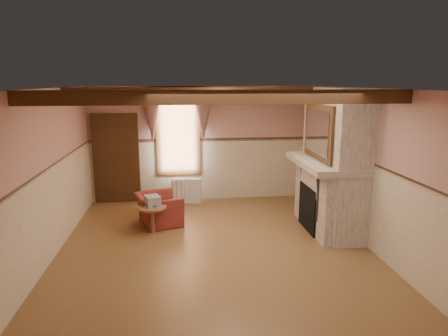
{
  "coord_description": "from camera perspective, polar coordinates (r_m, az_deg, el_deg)",
  "views": [
    {
      "loc": [
        -0.59,
        -6.73,
        2.92
      ],
      "look_at": [
        0.27,
        0.8,
        1.26
      ],
      "focal_mm": 32.0,
      "sensor_mm": 36.0,
      "label": 1
    }
  ],
  "objects": [
    {
      "name": "window",
      "position": [
        9.78,
        -6.58,
        4.81
      ],
      "size": [
        1.06,
        0.08,
        2.02
      ],
      "primitive_type": "cube",
      "color": "white",
      "rests_on": "wall_back"
    },
    {
      "name": "bowl",
      "position": [
        8.22,
        13.76,
        1.79
      ],
      "size": [
        0.37,
        0.37,
        0.09
      ],
      "primitive_type": "imported",
      "color": "brown",
      "rests_on": "mantel"
    },
    {
      "name": "candle_red",
      "position": [
        7.35,
        16.28,
        0.71
      ],
      "size": [
        0.06,
        0.06,
        0.16
      ],
      "primitive_type": "cylinder",
      "color": "#B11715",
      "rests_on": "mantel"
    },
    {
      "name": "wall_right",
      "position": [
        7.67,
        19.43,
        0.2
      ],
      "size": [
        0.02,
        6.0,
        2.8
      ],
      "primitive_type": "cube",
      "color": "tan",
      "rests_on": "floor"
    },
    {
      "name": "ceiling_beam_front",
      "position": [
        5.57,
        -0.46,
        10.08
      ],
      "size": [
        5.5,
        0.18,
        0.2
      ],
      "primitive_type": "cube",
      "color": "black",
      "rests_on": "ceiling"
    },
    {
      "name": "overmantel_mirror",
      "position": [
        7.85,
        13.28,
        5.07
      ],
      "size": [
        0.06,
        1.44,
        1.04
      ],
      "primitive_type": "cube",
      "color": "silver",
      "rests_on": "fireplace"
    },
    {
      "name": "wall_back",
      "position": [
        9.87,
        -3.05,
        3.47
      ],
      "size": [
        5.5,
        0.02,
        2.8
      ],
      "primitive_type": "cube",
      "color": "tan",
      "rests_on": "floor"
    },
    {
      "name": "armchair",
      "position": [
        8.43,
        -9.35,
        -5.85
      ],
      "size": [
        1.08,
        1.16,
        0.62
      ],
      "primitive_type": "imported",
      "rotation": [
        0.0,
        0.0,
        1.87
      ],
      "color": "maroon",
      "rests_on": "floor"
    },
    {
      "name": "mantel",
      "position": [
        8.02,
        14.31,
        0.73
      ],
      "size": [
        1.05,
        2.05,
        0.12
      ],
      "primitive_type": "cube",
      "color": "gray",
      "rests_on": "fireplace"
    },
    {
      "name": "wall_left",
      "position": [
        7.23,
        -23.76,
        -0.86
      ],
      "size": [
        0.02,
        6.0,
        2.8
      ],
      "primitive_type": "cube",
      "color": "tan",
      "rests_on": "floor"
    },
    {
      "name": "wall_front",
      "position": [
        4.07,
        2.31,
        -9.58
      ],
      "size": [
        5.5,
        0.02,
        2.8
      ],
      "primitive_type": "cube",
      "color": "tan",
      "rests_on": "floor"
    },
    {
      "name": "chair_rail",
      "position": [
        6.91,
        -1.5,
        0.47
      ],
      "size": [
        5.5,
        6.0,
        0.08
      ],
      "primitive_type": null,
      "color": "black",
      "rests_on": "wainscot"
    },
    {
      "name": "wainscot",
      "position": [
        7.1,
        -1.47,
        -5.46
      ],
      "size": [
        5.5,
        6.0,
        1.5
      ],
      "primitive_type": null,
      "color": "beige",
      "rests_on": "floor"
    },
    {
      "name": "radiator",
      "position": [
        9.79,
        -5.4,
        -3.23
      ],
      "size": [
        0.72,
        0.29,
        0.6
      ],
      "primitive_type": "cube",
      "rotation": [
        0.0,
        0.0,
        -0.16
      ],
      "color": "silver",
      "rests_on": "floor"
    },
    {
      "name": "jar_yellow",
      "position": [
        7.72,
        15.12,
        1.17
      ],
      "size": [
        0.06,
        0.06,
        0.12
      ],
      "primitive_type": "cylinder",
      "color": "gold",
      "rests_on": "mantel"
    },
    {
      "name": "oil_lamp",
      "position": [
        8.17,
        13.87,
        2.4
      ],
      "size": [
        0.11,
        0.11,
        0.28
      ],
      "primitive_type": "cylinder",
      "color": "#B69433",
      "rests_on": "mantel"
    },
    {
      "name": "firebox",
      "position": [
        8.16,
        12.35,
        -5.57
      ],
      "size": [
        0.2,
        0.95,
        0.9
      ],
      "primitive_type": "cube",
      "color": "black",
      "rests_on": "floor"
    },
    {
      "name": "fireplace",
      "position": [
        8.07,
        15.52,
        1.04
      ],
      "size": [
        0.85,
        2.0,
        2.8
      ],
      "primitive_type": "cube",
      "color": "gray",
      "rests_on": "floor"
    },
    {
      "name": "ceiling_beam_back",
      "position": [
        7.96,
        -2.33,
        10.75
      ],
      "size": [
        5.5,
        0.18,
        0.2
      ],
      "primitive_type": "cube",
      "color": "black",
      "rests_on": "ceiling"
    },
    {
      "name": "window_drapes",
      "position": [
        9.64,
        -6.66,
        8.27
      ],
      "size": [
        1.3,
        0.14,
        1.4
      ],
      "primitive_type": "cube",
      "color": "gray",
      "rests_on": "wall_back"
    },
    {
      "name": "book_stack",
      "position": [
        7.86,
        -10.19,
        -4.63
      ],
      "size": [
        0.35,
        0.39,
        0.2
      ],
      "primitive_type": "cube",
      "rotation": [
        0.0,
        0.0,
        0.35
      ],
      "color": "#B7AD8C",
      "rests_on": "side_table"
    },
    {
      "name": "mantel_clock",
      "position": [
        8.73,
        12.51,
        2.82
      ],
      "size": [
        0.14,
        0.24,
        0.2
      ],
      "primitive_type": "cube",
      "color": "black",
      "rests_on": "mantel"
    },
    {
      "name": "floor",
      "position": [
        7.36,
        -1.43,
        -11.03
      ],
      "size": [
        5.5,
        6.0,
        0.01
      ],
      "primitive_type": "cube",
      "color": "brown",
      "rests_on": "ground"
    },
    {
      "name": "side_table",
      "position": [
        7.96,
        -10.2,
        -7.27
      ],
      "size": [
        0.74,
        0.74,
        0.55
      ],
      "primitive_type": "cylinder",
      "rotation": [
        0.0,
        0.0,
        0.39
      ],
      "color": "brown",
      "rests_on": "floor"
    },
    {
      "name": "ceiling",
      "position": [
        6.76,
        -1.56,
        11.32
      ],
      "size": [
        5.5,
        6.0,
        0.01
      ],
      "primitive_type": "cube",
      "color": "silver",
      "rests_on": "wall_back"
    },
    {
      "name": "door",
      "position": [
        9.97,
        -15.15,
        1.1
      ],
      "size": [
        1.1,
        0.1,
        2.1
      ],
      "primitive_type": "cube",
      "color": "black",
      "rests_on": "floor"
    }
  ]
}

